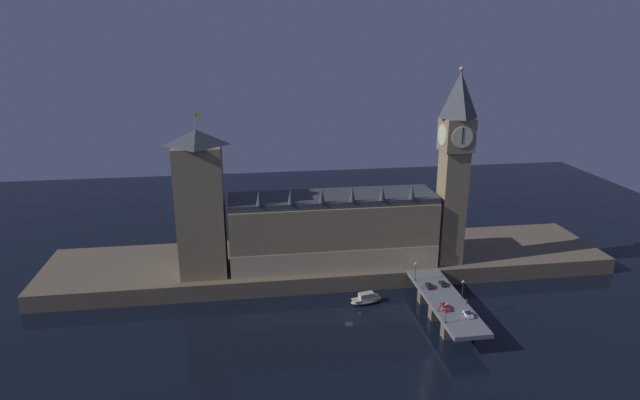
# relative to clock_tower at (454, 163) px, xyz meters

# --- Properties ---
(ground_plane) EXTENTS (400.00, 400.00, 0.00)m
(ground_plane) POSITION_rel_clock_tower_xyz_m (-43.85, -26.00, -45.39)
(ground_plane) COLOR black
(embankment) EXTENTS (220.00, 42.00, 6.34)m
(embankment) POSITION_rel_clock_tower_xyz_m (-43.85, 13.00, -42.22)
(embankment) COLOR brown
(embankment) RESTS_ON ground_plane
(parliament_hall) EXTENTS (77.04, 20.97, 32.81)m
(parliament_hall) POSITION_rel_clock_tower_xyz_m (-44.41, 4.80, -25.44)
(parliament_hall) COLOR #8E7A56
(parliament_hall) RESTS_ON embankment
(clock_tower) EXTENTS (11.12, 11.23, 73.64)m
(clock_tower) POSITION_rel_clock_tower_xyz_m (0.00, 0.00, 0.00)
(clock_tower) COLOR #8E7A56
(clock_tower) RESTS_ON embankment
(victoria_tower) EXTENTS (16.75, 16.75, 59.22)m
(victoria_tower) POSITION_rel_clock_tower_xyz_m (-92.52, 3.71, -12.35)
(victoria_tower) COLOR #8E7A56
(victoria_tower) RESTS_ON embankment
(bridge) EXTENTS (12.08, 46.00, 7.10)m
(bridge) POSITION_rel_clock_tower_xyz_m (-12.44, -31.00, -40.48)
(bridge) COLOR slate
(bridge) RESTS_ON ground_plane
(car_northbound_lead) EXTENTS (1.88, 3.97, 1.50)m
(car_northbound_lead) POSITION_rel_clock_tower_xyz_m (-15.10, -22.44, -37.60)
(car_northbound_lead) COLOR black
(car_northbound_lead) RESTS_ON bridge
(car_northbound_trail) EXTENTS (1.96, 4.77, 1.48)m
(car_northbound_trail) POSITION_rel_clock_tower_xyz_m (-15.10, -37.46, -37.60)
(car_northbound_trail) COLOR red
(car_northbound_trail) RESTS_ON bridge
(car_southbound_lead) EXTENTS (2.11, 4.07, 1.51)m
(car_southbound_lead) POSITION_rel_clock_tower_xyz_m (-9.78, -43.02, -37.59)
(car_southbound_lead) COLOR white
(car_southbound_lead) RESTS_ON bridge
(car_southbound_trail) EXTENTS (1.93, 3.81, 1.36)m
(car_southbound_trail) POSITION_rel_clock_tower_xyz_m (-9.78, -21.42, -37.66)
(car_southbound_trail) COLOR black
(car_southbound_trail) RESTS_ON bridge
(pedestrian_near_rail) EXTENTS (0.38, 0.38, 1.85)m
(pedestrian_near_rail) POSITION_rel_clock_tower_xyz_m (-17.75, -38.94, -37.31)
(pedestrian_near_rail) COLOR black
(pedestrian_near_rail) RESTS_ON bridge
(pedestrian_mid_walk) EXTENTS (0.38, 0.38, 1.69)m
(pedestrian_mid_walk) POSITION_rel_clock_tower_xyz_m (-7.12, -35.50, -37.40)
(pedestrian_mid_walk) COLOR black
(pedestrian_mid_walk) RESTS_ON bridge
(pedestrian_far_rail) EXTENTS (0.38, 0.38, 1.82)m
(pedestrian_far_rail) POSITION_rel_clock_tower_xyz_m (-17.75, -22.52, -37.33)
(pedestrian_far_rail) COLOR black
(pedestrian_far_rail) RESTS_ON bridge
(street_lamp_near) EXTENTS (1.34, 0.60, 6.69)m
(street_lamp_near) POSITION_rel_clock_tower_xyz_m (-18.15, -45.72, -34.11)
(street_lamp_near) COLOR #2D3333
(street_lamp_near) RESTS_ON bridge
(street_lamp_mid) EXTENTS (1.34, 0.60, 6.25)m
(street_lamp_mid) POSITION_rel_clock_tower_xyz_m (-6.72, -31.00, -34.38)
(street_lamp_mid) COLOR #2D3333
(street_lamp_mid) RESTS_ON bridge
(street_lamp_far) EXTENTS (1.34, 0.60, 6.90)m
(street_lamp_far) POSITION_rel_clock_tower_xyz_m (-18.15, -16.28, -33.98)
(street_lamp_far) COLOR #2D3333
(street_lamp_far) RESTS_ON bridge
(boat_upstream) EXTENTS (12.21, 6.58, 3.94)m
(boat_upstream) POSITION_rel_clock_tower_xyz_m (-35.97, -17.16, -43.96)
(boat_upstream) COLOR #B2A893
(boat_upstream) RESTS_ON ground_plane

